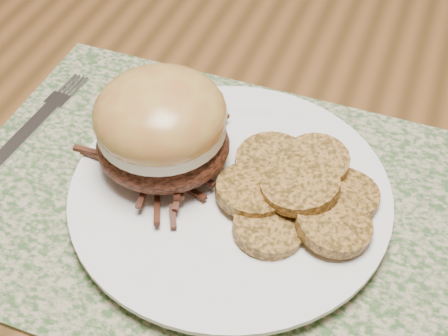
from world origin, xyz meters
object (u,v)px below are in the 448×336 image
at_px(dinner_plate, 230,195).
at_px(pork_sandwich, 161,127).
at_px(fork, 31,128).
at_px(dining_table, 315,104).

relative_size(dinner_plate, pork_sandwich, 1.95).
bearing_deg(fork, dinner_plate, -0.73).
height_order(pork_sandwich, fork, pork_sandwich).
bearing_deg(pork_sandwich, fork, 166.58).
relative_size(dining_table, pork_sandwich, 11.24).
xyz_separation_m(dining_table, dinner_plate, (-0.02, -0.25, 0.09)).
bearing_deg(fork, pork_sandwich, 0.54).
bearing_deg(dining_table, dinner_plate, -94.53).
bearing_deg(dinner_plate, fork, 175.41).
height_order(dinner_plate, fork, dinner_plate).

